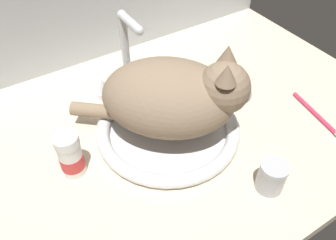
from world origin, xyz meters
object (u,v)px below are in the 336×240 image
faucet (128,62)px  pill_bottle (71,157)px  cat (177,96)px  toothbrush (319,117)px  sink_basin (168,128)px  metal_jar (272,177)px

faucet → pill_bottle: faucet is taller
cat → toothbrush: bearing=-23.9°
sink_basin → pill_bottle: (-21.98, 0.51, 3.46)cm
cat → pill_bottle: cat is taller
sink_basin → pill_bottle: pill_bottle is taller
sink_basin → cat: size_ratio=0.93×
faucet → metal_jar: (8.96, -41.53, -4.99)cm
metal_jar → toothbrush: (23.86, 7.92, -2.75)cm
sink_basin → cat: bearing=-40.4°
faucet → pill_bottle: size_ratio=2.09×
sink_basin → toothbrush: (32.82, -15.14, -0.72)cm
sink_basin → faucet: (0.00, 18.47, 7.02)cm
toothbrush → cat: bearing=156.1°
metal_jar → toothbrush: metal_jar is taller
cat → toothbrush: 35.85cm
cat → faucet: bearing=94.2°
metal_jar → toothbrush: 25.28cm
sink_basin → metal_jar: (8.96, -23.05, 2.03)cm
sink_basin → metal_jar: metal_jar is taller
faucet → toothbrush: 47.61cm
sink_basin → metal_jar: size_ratio=4.81×
metal_jar → faucet: bearing=102.2°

